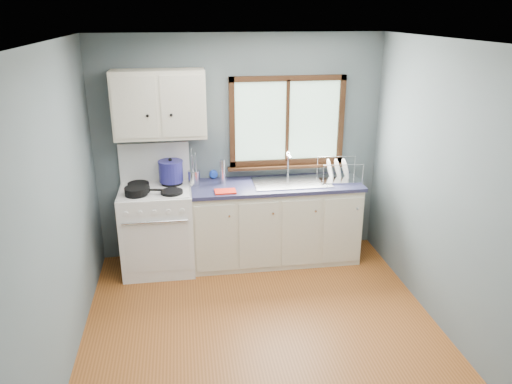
{
  "coord_description": "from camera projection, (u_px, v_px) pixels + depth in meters",
  "views": [
    {
      "loc": [
        -0.63,
        -3.6,
        2.71
      ],
      "look_at": [
        0.05,
        0.9,
        1.05
      ],
      "focal_mm": 35.0,
      "sensor_mm": 36.0,
      "label": 1
    }
  ],
  "objects": [
    {
      "name": "utensil_crock",
      "position": [
        194.0,
        178.0,
        5.42
      ],
      "size": [
        0.16,
        0.16,
        0.41
      ],
      "rotation": [
        0.0,
        0.0,
        -0.32
      ],
      "color": "silver",
      "rests_on": "countertop"
    },
    {
      "name": "wall_right",
      "position": [
        456.0,
        197.0,
        4.16
      ],
      "size": [
        0.02,
        3.6,
        2.5
      ],
      "primitive_type": "cube",
      "color": "slate",
      "rests_on": "ground"
    },
    {
      "name": "skillet",
      "position": [
        137.0,
        190.0,
        5.1
      ],
      "size": [
        0.41,
        0.3,
        0.05
      ],
      "rotation": [
        0.0,
        0.0,
        -0.19
      ],
      "color": "black",
      "rests_on": "gas_range"
    },
    {
      "name": "ceiling",
      "position": [
        268.0,
        41.0,
        3.51
      ],
      "size": [
        3.2,
        3.6,
        0.02
      ],
      "primitive_type": "cube",
      "color": "white",
      "rests_on": "wall_back"
    },
    {
      "name": "upper_cabinets",
      "position": [
        159.0,
        104.0,
        5.14
      ],
      "size": [
        0.95,
        0.35,
        0.7
      ],
      "color": "beige",
      "rests_on": "wall_back"
    },
    {
      "name": "wall_back",
      "position": [
        240.0,
        148.0,
        5.62
      ],
      "size": [
        3.2,
        0.02,
        2.5
      ],
      "primitive_type": "cube",
      "color": "slate",
      "rests_on": "ground"
    },
    {
      "name": "base_cabinets",
      "position": [
        275.0,
        226.0,
        5.66
      ],
      "size": [
        1.85,
        0.6,
        0.88
      ],
      "color": "beige",
      "rests_on": "floor"
    },
    {
      "name": "wall_left",
      "position": [
        54.0,
        219.0,
        3.71
      ],
      "size": [
        0.02,
        3.6,
        2.5
      ],
      "primitive_type": "cube",
      "color": "slate",
      "rests_on": "ground"
    },
    {
      "name": "wall_front",
      "position": [
        334.0,
        354.0,
        2.26
      ],
      "size": [
        3.2,
        0.02,
        2.5
      ],
      "primitive_type": "cube",
      "color": "slate",
      "rests_on": "ground"
    },
    {
      "name": "countertop",
      "position": [
        275.0,
        185.0,
        5.49
      ],
      "size": [
        1.89,
        0.64,
        0.04
      ],
      "primitive_type": "cube",
      "color": "#202140",
      "rests_on": "base_cabinets"
    },
    {
      "name": "thermos",
      "position": [
        223.0,
        171.0,
        5.45
      ],
      "size": [
        0.08,
        0.08,
        0.27
      ],
      "primitive_type": "cylinder",
      "rotation": [
        0.0,
        0.0,
        0.33
      ],
      "color": "silver",
      "rests_on": "countertop"
    },
    {
      "name": "sink",
      "position": [
        291.0,
        188.0,
        5.53
      ],
      "size": [
        0.84,
        0.46,
        0.44
      ],
      "color": "silver",
      "rests_on": "countertop"
    },
    {
      "name": "dish_rack",
      "position": [
        338.0,
        174.0,
        5.6
      ],
      "size": [
        0.48,
        0.38,
        0.24
      ],
      "rotation": [
        0.0,
        0.0,
        -0.06
      ],
      "color": "silver",
      "rests_on": "countertop"
    },
    {
      "name": "soap_bottle",
      "position": [
        214.0,
        169.0,
        5.59
      ],
      "size": [
        0.1,
        0.1,
        0.24
      ],
      "primitive_type": "imported",
      "rotation": [
        0.0,
        0.0,
        0.04
      ],
      "color": "blue",
      "rests_on": "countertop"
    },
    {
      "name": "stockpot",
      "position": [
        171.0,
        171.0,
        5.39
      ],
      "size": [
        0.34,
        0.34,
        0.26
      ],
      "rotation": [
        0.0,
        0.0,
        0.32
      ],
      "color": "navy",
      "rests_on": "gas_range"
    },
    {
      "name": "gas_range",
      "position": [
        158.0,
        227.0,
        5.43
      ],
      "size": [
        0.76,
        0.69,
        1.36
      ],
      "color": "white",
      "rests_on": "floor"
    },
    {
      "name": "window",
      "position": [
        287.0,
        128.0,
        5.58
      ],
      "size": [
        1.36,
        0.1,
        1.03
      ],
      "color": "#9EC6A8",
      "rests_on": "wall_back"
    },
    {
      "name": "floor",
      "position": [
        266.0,
        340.0,
        4.37
      ],
      "size": [
        3.2,
        3.6,
        0.02
      ],
      "primitive_type": "cube",
      "color": "brown",
      "rests_on": "ground"
    },
    {
      "name": "dish_towel",
      "position": [
        225.0,
        191.0,
        5.22
      ],
      "size": [
        0.23,
        0.16,
        0.02
      ],
      "primitive_type": "cube",
      "rotation": [
        0.0,
        0.0,
        0.03
      ],
      "color": "red",
      "rests_on": "countertop"
    }
  ]
}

